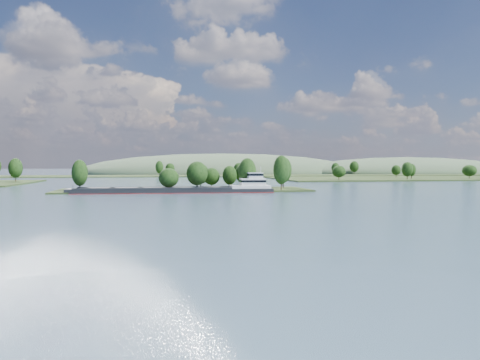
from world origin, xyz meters
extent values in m
plane|color=#395264|center=(0.00, 120.00, 0.00)|extent=(1800.00, 1800.00, 0.00)
cube|color=#233216|center=(0.00, 180.00, 0.00)|extent=(100.00, 30.00, 1.20)
cylinder|color=black|center=(24.02, 171.10, 2.65)|extent=(0.50, 0.50, 4.11)
ellipsoid|color=black|center=(24.02, 171.10, 7.88)|extent=(7.15, 7.15, 10.57)
cylinder|color=black|center=(7.32, 189.89, 2.28)|extent=(0.50, 0.50, 3.36)
ellipsoid|color=black|center=(7.32, 189.89, 6.56)|extent=(7.37, 7.37, 8.65)
cylinder|color=black|center=(4.46, 173.16, 2.44)|extent=(0.50, 0.50, 3.68)
ellipsoid|color=black|center=(4.46, 173.16, 7.12)|extent=(8.36, 8.36, 9.47)
cylinder|color=black|center=(11.35, 184.30, 2.01)|extent=(0.50, 0.50, 2.83)
ellipsoid|color=black|center=(11.35, 184.30, 5.61)|extent=(6.92, 6.92, 7.28)
cylinder|color=black|center=(-6.55, 168.85, 2.02)|extent=(0.50, 0.50, 2.83)
ellipsoid|color=black|center=(-6.55, 168.85, 5.61)|extent=(7.61, 7.61, 7.28)
cylinder|color=black|center=(-39.62, 174.02, 2.54)|extent=(0.50, 0.50, 3.88)
ellipsoid|color=black|center=(-39.62, 174.02, 7.47)|extent=(6.00, 6.00, 9.98)
cylinder|color=black|center=(18.55, 181.39, 2.16)|extent=(0.50, 0.50, 3.12)
ellipsoid|color=black|center=(18.55, 181.39, 6.12)|extent=(5.98, 5.98, 8.02)
cylinder|color=black|center=(42.21, 184.45, 2.77)|extent=(0.50, 0.50, 4.35)
ellipsoid|color=black|center=(42.21, 184.45, 8.30)|extent=(7.25, 7.25, 11.18)
cylinder|color=black|center=(37.29, 169.04, 2.83)|extent=(0.50, 0.50, 4.46)
ellipsoid|color=black|center=(37.29, 169.04, 8.50)|extent=(6.49, 6.49, 11.46)
cylinder|color=black|center=(25.72, 185.45, 2.36)|extent=(0.50, 0.50, 3.51)
ellipsoid|color=black|center=(25.72, 185.45, 6.82)|extent=(8.47, 8.47, 9.04)
cylinder|color=black|center=(-89.79, 270.53, 2.95)|extent=(0.50, 0.50, 4.31)
ellipsoid|color=black|center=(-89.79, 270.53, 8.43)|extent=(7.68, 7.68, 11.08)
cylinder|color=black|center=(101.24, 269.78, 2.25)|extent=(0.50, 0.50, 2.90)
ellipsoid|color=black|center=(101.24, 269.78, 5.93)|extent=(8.46, 8.46, 7.45)
cylinder|color=black|center=(198.50, 278.38, 2.31)|extent=(0.50, 0.50, 3.03)
ellipsoid|color=black|center=(198.50, 278.38, 6.16)|extent=(9.66, 9.66, 7.78)
cylinder|color=black|center=(146.45, 267.42, 2.64)|extent=(0.50, 0.50, 3.67)
ellipsoid|color=black|center=(146.45, 267.42, 7.31)|extent=(7.27, 7.27, 9.45)
cylinder|color=black|center=(157.81, 281.86, 2.45)|extent=(0.50, 0.50, 3.29)
ellipsoid|color=black|center=(157.81, 281.86, 6.64)|extent=(5.46, 5.46, 8.47)
cylinder|color=black|center=(164.06, 314.54, 2.29)|extent=(0.50, 0.50, 2.97)
ellipsoid|color=black|center=(164.06, 314.54, 6.07)|extent=(6.89, 6.89, 7.65)
cube|color=#233216|center=(0.00, 400.00, 0.00)|extent=(900.00, 60.00, 1.20)
cylinder|color=black|center=(142.46, 381.44, 2.42)|extent=(0.50, 0.50, 3.64)
ellipsoid|color=black|center=(142.46, 381.44, 7.06)|extent=(7.24, 7.24, 9.37)
cylinder|color=black|center=(-1.06, 405.59, 2.36)|extent=(0.50, 0.50, 3.53)
ellipsoid|color=black|center=(-1.06, 405.59, 6.85)|extent=(8.05, 8.05, 9.07)
cylinder|color=black|center=(174.55, 415.19, 2.69)|extent=(0.50, 0.50, 4.18)
ellipsoid|color=black|center=(174.55, 415.19, 8.00)|extent=(8.81, 8.81, 10.74)
cylinder|color=black|center=(-125.35, 394.30, 2.99)|extent=(0.50, 0.50, 4.78)
ellipsoid|color=black|center=(-125.35, 394.30, 9.06)|extent=(6.82, 6.82, 12.28)
cylinder|color=black|center=(57.41, 389.77, 2.40)|extent=(0.50, 0.50, 3.60)
ellipsoid|color=black|center=(57.41, 389.77, 6.98)|extent=(8.34, 8.34, 9.27)
cylinder|color=black|center=(-10.25, 382.73, 2.68)|extent=(0.50, 0.50, 4.16)
ellipsoid|color=black|center=(-10.25, 382.73, 7.96)|extent=(6.53, 6.53, 10.68)
ellipsoid|color=#3D5238|center=(260.00, 470.00, 0.00)|extent=(260.00, 140.00, 36.00)
ellipsoid|color=#3D5238|center=(60.00, 500.00, 0.00)|extent=(320.00, 160.00, 44.00)
cube|color=black|center=(-4.50, 167.99, 0.47)|extent=(74.74, 11.83, 2.05)
cube|color=maroon|center=(-4.50, 167.99, 0.05)|extent=(74.93, 12.02, 0.23)
cube|color=black|center=(-11.79, 172.80, 1.77)|extent=(57.69, 2.33, 0.74)
cube|color=black|center=(-12.10, 163.68, 1.77)|extent=(57.69, 2.33, 0.74)
cube|color=black|center=(-11.95, 168.24, 1.63)|extent=(56.10, 10.27, 0.28)
cube|color=black|center=(-32.41, 168.93, 1.91)|extent=(8.63, 7.91, 0.33)
cube|color=black|center=(-22.18, 168.59, 1.91)|extent=(8.63, 7.91, 0.33)
cube|color=black|center=(-11.95, 168.24, 1.91)|extent=(8.63, 7.91, 0.33)
cube|color=black|center=(-1.71, 167.89, 1.91)|extent=(8.63, 7.91, 0.33)
cube|color=black|center=(8.52, 167.55, 1.91)|extent=(8.63, 7.91, 0.33)
cube|color=black|center=(-42.18, 169.27, 0.84)|extent=(3.07, 8.47, 1.86)
cylinder|color=black|center=(-41.25, 169.23, 2.14)|extent=(0.23, 0.23, 2.05)
cube|color=silver|center=(24.34, 167.01, 2.05)|extent=(15.19, 9.44, 1.12)
cube|color=silver|center=(25.27, 166.98, 3.91)|extent=(9.56, 7.76, 2.79)
cube|color=black|center=(25.27, 166.98, 4.28)|extent=(9.75, 7.95, 0.84)
cube|color=silver|center=(26.20, 166.95, 6.33)|extent=(5.77, 5.77, 2.05)
cube|color=black|center=(26.20, 166.95, 6.70)|extent=(5.96, 5.96, 0.74)
cube|color=silver|center=(26.20, 166.95, 7.45)|extent=(6.16, 6.16, 0.19)
cylinder|color=silver|center=(28.52, 166.87, 8.56)|extent=(0.19, 0.19, 2.42)
cylinder|color=black|center=(22.57, 169.86, 7.63)|extent=(0.48, 0.48, 1.12)
camera|label=1|loc=(-9.82, -9.34, 11.01)|focal=35.00mm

